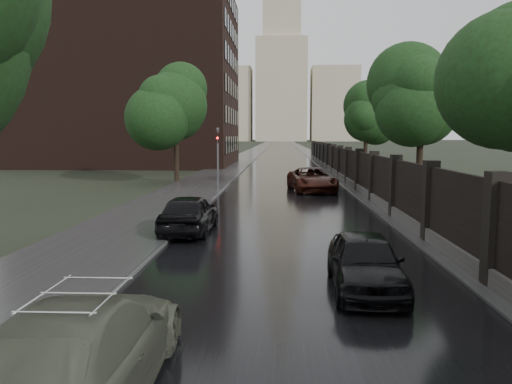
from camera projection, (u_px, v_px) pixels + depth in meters
name	position (u px, v px, depth m)	size (l,w,h in m)	color
road	(281.00, 144.00, 195.40)	(8.00, 420.00, 0.02)	black
sidewalk_left	(266.00, 144.00, 195.68)	(4.00, 420.00, 0.16)	#2D2D2D
verge_right	(295.00, 144.00, 195.13)	(3.00, 420.00, 0.08)	#2D2D2D
fence_right	(345.00, 168.00, 38.27)	(0.45, 75.72, 2.70)	#383533
tree_left_far	(176.00, 112.00, 36.41)	(4.25, 4.25, 7.39)	black
tree_right_b	(421.00, 109.00, 27.75)	(4.08, 4.08, 7.01)	black
tree_right_c	(366.00, 120.00, 45.61)	(4.08, 4.08, 7.01)	black
traffic_light	(218.00, 153.00, 31.58)	(0.16, 0.32, 4.00)	#59595E
brick_building	(130.00, 80.00, 58.19)	(24.00, 18.00, 20.00)	black
stalinist_tower	(281.00, 77.00, 300.23)	(92.00, 30.00, 159.00)	tan
volga_sedan	(81.00, 350.00, 6.53)	(2.00, 4.93, 1.43)	#515645
hatchback_left	(189.00, 214.00, 17.92)	(1.70, 4.21, 1.44)	black
car_right_near	(365.00, 262.00, 11.30)	(1.55, 3.86, 1.32)	black
car_right_far	(312.00, 180.00, 31.26)	(2.51, 5.44, 1.51)	black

